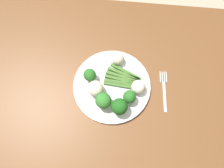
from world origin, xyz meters
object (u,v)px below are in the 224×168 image
at_px(broccoli_left, 119,107).
at_px(broccoli_back_right, 90,75).
at_px(broccoli_outer_edge, 129,97).
at_px(asparagus_bundle, 122,78).
at_px(plate, 112,85).
at_px(cauliflower_mid, 96,89).
at_px(dining_table, 99,94).
at_px(cauliflower_front_left, 138,87).
at_px(fork, 164,90).
at_px(broccoli_right, 103,101).
at_px(cauliflower_back, 118,59).

bearing_deg(broccoli_left, broccoli_back_right, 137.29).
bearing_deg(broccoli_outer_edge, asparagus_bundle, 111.47).
relative_size(plate, broccoli_left, 4.08).
distance_m(broccoli_outer_edge, cauliflower_mid, 0.13).
bearing_deg(broccoli_outer_edge, broccoli_left, -128.79).
distance_m(dining_table, plate, 0.14).
xyz_separation_m(plate, broccoli_left, (0.04, -0.09, 0.05)).
xyz_separation_m(dining_table, plate, (0.06, 0.00, 0.13)).
distance_m(broccoli_outer_edge, cauliflower_front_left, 0.05).
height_order(cauliflower_mid, fork, cauliflower_mid).
height_order(broccoli_outer_edge, broccoli_right, broccoli_right).
bearing_deg(broccoli_outer_edge, cauliflower_back, 109.73).
distance_m(plate, broccoli_outer_edge, 0.10).
distance_m(dining_table, broccoli_outer_edge, 0.22).
bearing_deg(asparagus_bundle, broccoli_right, 70.56).
bearing_deg(broccoli_left, plate, 110.60).
relative_size(dining_table, plate, 3.85).
bearing_deg(broccoli_back_right, cauliflower_mid, -58.33).
distance_m(plate, fork, 0.20).
relative_size(broccoli_back_right, cauliflower_back, 1.22).
distance_m(plate, cauliflower_front_left, 0.11).
bearing_deg(cauliflower_mid, dining_table, 97.20).
bearing_deg(broccoli_right, fork, 18.68).
height_order(broccoli_right, broccoli_left, broccoli_left).
xyz_separation_m(dining_table, broccoli_right, (0.04, -0.07, 0.18)).
bearing_deg(broccoli_outer_edge, dining_table, 158.78).
distance_m(dining_table, broccoli_right, 0.20).
relative_size(broccoli_outer_edge, broccoli_left, 0.80).
bearing_deg(broccoli_outer_edge, plate, 142.51).
height_order(dining_table, cauliflower_front_left, cauliflower_front_left).
height_order(broccoli_outer_edge, cauliflower_mid, cauliflower_mid).
relative_size(broccoli_left, cauliflower_front_left, 1.38).
bearing_deg(cauliflower_back, cauliflower_front_left, -52.06).
height_order(dining_table, broccoli_outer_edge, broccoli_outer_edge).
bearing_deg(asparagus_bundle, cauliflower_back, -61.21).
bearing_deg(dining_table, cauliflower_front_left, -2.37).
relative_size(plate, cauliflower_front_left, 5.62).
distance_m(broccoli_back_right, fork, 0.30).
height_order(cauliflower_back, cauliflower_front_left, cauliflower_front_left).
height_order(dining_table, cauliflower_mid, cauliflower_mid).
bearing_deg(cauliflower_mid, cauliflower_back, 62.25).
xyz_separation_m(broccoli_left, cauliflower_back, (-0.02, 0.19, -0.02)).
relative_size(asparagus_bundle, cauliflower_back, 2.97).
height_order(plate, asparagus_bundle, asparagus_bundle).
height_order(asparagus_bundle, broccoli_outer_edge, broccoli_outer_edge).
xyz_separation_m(broccoli_outer_edge, cauliflower_back, (-0.05, 0.15, -0.01)).
xyz_separation_m(asparagus_bundle, cauliflower_front_left, (0.06, -0.04, 0.02)).
distance_m(dining_table, fork, 0.29).
bearing_deg(asparagus_bundle, dining_table, 27.79).
bearing_deg(dining_table, broccoli_left, -43.98).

